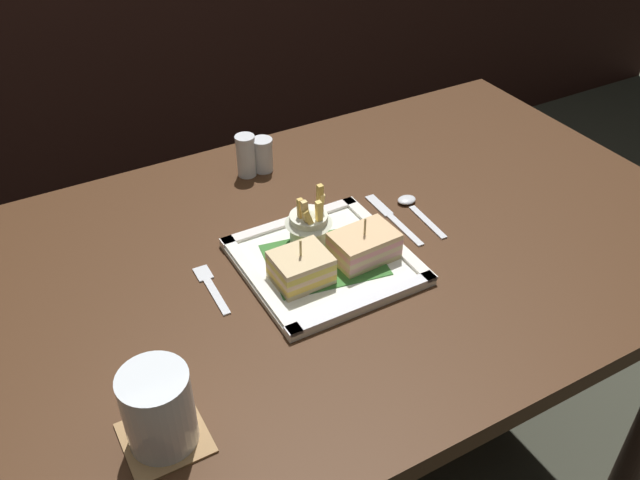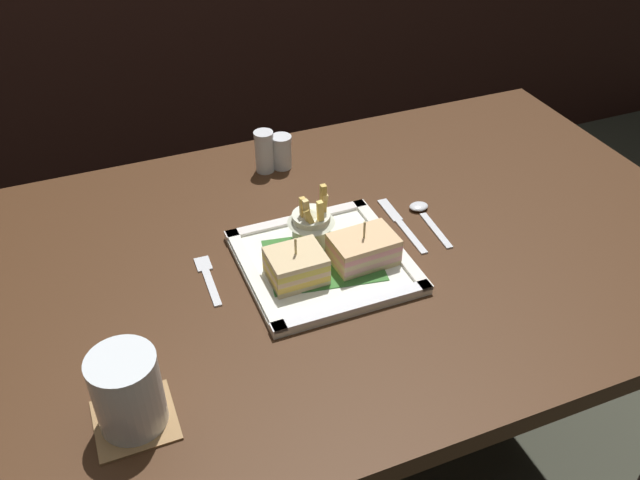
{
  "view_description": "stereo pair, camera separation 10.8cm",
  "coord_description": "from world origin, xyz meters",
  "px_view_note": "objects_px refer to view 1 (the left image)",
  "views": [
    {
      "loc": [
        -0.42,
        -0.76,
        1.43
      ],
      "look_at": [
        0.0,
        -0.02,
        0.77
      ],
      "focal_mm": 37.93,
      "sensor_mm": 36.0,
      "label": 1
    },
    {
      "loc": [
        -0.32,
        -0.81,
        1.43
      ],
      "look_at": [
        0.0,
        -0.02,
        0.77
      ],
      "focal_mm": 37.93,
      "sensor_mm": 36.0,
      "label": 2
    }
  ],
  "objects_px": {
    "sandwich_half_right": "(364,246)",
    "knife": "(391,217)",
    "dining_table": "(315,305)",
    "water_glass": "(159,413)",
    "sandwich_half_left": "(301,268)",
    "fork": "(211,286)",
    "fries_cup": "(310,223)",
    "pepper_shaker": "(263,157)",
    "spoon": "(412,206)",
    "square_plate": "(325,261)",
    "salt_shaker": "(246,158)"
  },
  "relations": [
    {
      "from": "dining_table",
      "to": "water_glass",
      "type": "distance_m",
      "value": 0.44
    },
    {
      "from": "sandwich_half_left",
      "to": "fork",
      "type": "relative_size",
      "value": 0.69
    },
    {
      "from": "sandwich_half_right",
      "to": "knife",
      "type": "bearing_deg",
      "value": 36.38
    },
    {
      "from": "sandwich_half_left",
      "to": "fries_cup",
      "type": "bearing_deg",
      "value": 52.95
    },
    {
      "from": "sandwich_half_right",
      "to": "salt_shaker",
      "type": "xyz_separation_m",
      "value": [
        -0.05,
        0.34,
        0.0
      ]
    },
    {
      "from": "sandwich_half_left",
      "to": "sandwich_half_right",
      "type": "bearing_deg",
      "value": 0.0
    },
    {
      "from": "sandwich_half_left",
      "to": "spoon",
      "type": "xyz_separation_m",
      "value": [
        0.27,
        0.09,
        -0.03
      ]
    },
    {
      "from": "sandwich_half_left",
      "to": "dining_table",
      "type": "bearing_deg",
      "value": 45.39
    },
    {
      "from": "sandwich_half_right",
      "to": "fries_cup",
      "type": "xyz_separation_m",
      "value": [
        -0.06,
        0.08,
        0.02
      ]
    },
    {
      "from": "fork",
      "to": "spoon",
      "type": "bearing_deg",
      "value": 3.32
    },
    {
      "from": "spoon",
      "to": "knife",
      "type": "bearing_deg",
      "value": -172.13
    },
    {
      "from": "dining_table",
      "to": "spoon",
      "type": "height_order",
      "value": "spoon"
    },
    {
      "from": "fries_cup",
      "to": "salt_shaker",
      "type": "height_order",
      "value": "fries_cup"
    },
    {
      "from": "pepper_shaker",
      "to": "spoon",
      "type": "bearing_deg",
      "value": -54.69
    },
    {
      "from": "pepper_shaker",
      "to": "square_plate",
      "type": "bearing_deg",
      "value": -97.15
    },
    {
      "from": "water_glass",
      "to": "dining_table",
      "type": "bearing_deg",
      "value": 34.09
    },
    {
      "from": "knife",
      "to": "fries_cup",
      "type": "bearing_deg",
      "value": -178.28
    },
    {
      "from": "square_plate",
      "to": "spoon",
      "type": "distance_m",
      "value": 0.23
    },
    {
      "from": "dining_table",
      "to": "pepper_shaker",
      "type": "xyz_separation_m",
      "value": [
        0.04,
        0.28,
        0.14
      ]
    },
    {
      "from": "fork",
      "to": "salt_shaker",
      "type": "distance_m",
      "value": 0.33
    },
    {
      "from": "square_plate",
      "to": "water_glass",
      "type": "xyz_separation_m",
      "value": [
        -0.34,
        -0.2,
        0.04
      ]
    },
    {
      "from": "salt_shaker",
      "to": "water_glass",
      "type": "bearing_deg",
      "value": -123.83
    },
    {
      "from": "water_glass",
      "to": "pepper_shaker",
      "type": "relative_size",
      "value": 1.6
    },
    {
      "from": "salt_shaker",
      "to": "spoon",
      "type": "bearing_deg",
      "value": -49.68
    },
    {
      "from": "water_glass",
      "to": "fork",
      "type": "xyz_separation_m",
      "value": [
        0.15,
        0.24,
        -0.05
      ]
    },
    {
      "from": "fork",
      "to": "water_glass",
      "type": "bearing_deg",
      "value": -123.28
    },
    {
      "from": "water_glass",
      "to": "knife",
      "type": "distance_m",
      "value": 0.56
    },
    {
      "from": "sandwich_half_left",
      "to": "knife",
      "type": "bearing_deg",
      "value": 19.86
    },
    {
      "from": "fries_cup",
      "to": "water_glass",
      "type": "relative_size",
      "value": 1.0
    },
    {
      "from": "sandwich_half_right",
      "to": "knife",
      "type": "relative_size",
      "value": 0.62
    },
    {
      "from": "square_plate",
      "to": "dining_table",
      "type": "bearing_deg",
      "value": 93.72
    },
    {
      "from": "sandwich_half_right",
      "to": "knife",
      "type": "height_order",
      "value": "sandwich_half_right"
    },
    {
      "from": "salt_shaker",
      "to": "pepper_shaker",
      "type": "bearing_deg",
      "value": 0.0
    },
    {
      "from": "square_plate",
      "to": "knife",
      "type": "height_order",
      "value": "square_plate"
    },
    {
      "from": "fries_cup",
      "to": "pepper_shaker",
      "type": "distance_m",
      "value": 0.27
    },
    {
      "from": "dining_table",
      "to": "fries_cup",
      "type": "relative_size",
      "value": 12.93
    },
    {
      "from": "knife",
      "to": "sandwich_half_left",
      "type": "bearing_deg",
      "value": -160.14
    },
    {
      "from": "water_glass",
      "to": "pepper_shaker",
      "type": "bearing_deg",
      "value": 53.53
    },
    {
      "from": "knife",
      "to": "pepper_shaker",
      "type": "relative_size",
      "value": 2.51
    },
    {
      "from": "square_plate",
      "to": "pepper_shaker",
      "type": "distance_m",
      "value": 0.32
    },
    {
      "from": "dining_table",
      "to": "water_glass",
      "type": "bearing_deg",
      "value": -145.91
    },
    {
      "from": "knife",
      "to": "water_glass",
      "type": "bearing_deg",
      "value": -153.44
    },
    {
      "from": "sandwich_half_right",
      "to": "spoon",
      "type": "bearing_deg",
      "value": 28.77
    },
    {
      "from": "fork",
      "to": "pepper_shaker",
      "type": "bearing_deg",
      "value": 50.98
    },
    {
      "from": "sandwich_half_right",
      "to": "fries_cup",
      "type": "bearing_deg",
      "value": 126.86
    },
    {
      "from": "dining_table",
      "to": "sandwich_half_left",
      "type": "height_order",
      "value": "sandwich_half_left"
    },
    {
      "from": "dining_table",
      "to": "pepper_shaker",
      "type": "distance_m",
      "value": 0.32
    },
    {
      "from": "sandwich_half_right",
      "to": "spoon",
      "type": "relative_size",
      "value": 0.77
    },
    {
      "from": "fries_cup",
      "to": "knife",
      "type": "relative_size",
      "value": 0.64
    },
    {
      "from": "sandwich_half_right",
      "to": "pepper_shaker",
      "type": "bearing_deg",
      "value": 93.0
    }
  ]
}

